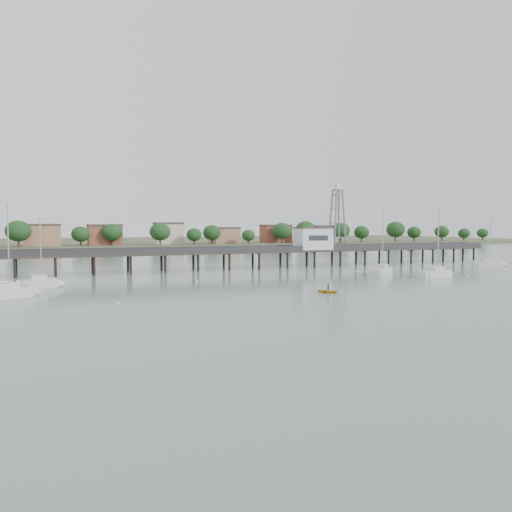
{
  "coord_description": "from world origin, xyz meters",
  "views": [
    {
      "loc": [
        -32.18,
        -42.92,
        9.57
      ],
      "look_at": [
        3.0,
        42.0,
        4.0
      ],
      "focal_mm": 35.0,
      "sensor_mm": 36.0,
      "label": 1
    }
  ],
  "objects_px": {
    "lattice_tower": "(337,219)",
    "sailboat_b": "(46,283)",
    "white_tender": "(43,281)",
    "sailboat_d": "(441,274)",
    "sailboat_a": "(16,293)",
    "sailboat_e": "(493,264)",
    "yellow_dinghy": "(328,293)",
    "sailboat_c": "(384,271)",
    "pier": "(211,253)"
  },
  "relations": [
    {
      "from": "lattice_tower",
      "to": "sailboat_b",
      "type": "relative_size",
      "value": 1.38
    },
    {
      "from": "sailboat_b",
      "to": "white_tender",
      "type": "relative_size",
      "value": 2.9
    },
    {
      "from": "sailboat_d",
      "to": "sailboat_a",
      "type": "bearing_deg",
      "value": 172.2
    },
    {
      "from": "sailboat_e",
      "to": "yellow_dinghy",
      "type": "height_order",
      "value": "sailboat_e"
    },
    {
      "from": "lattice_tower",
      "to": "sailboat_c",
      "type": "relative_size",
      "value": 1.12
    },
    {
      "from": "pier",
      "to": "sailboat_b",
      "type": "distance_m",
      "value": 38.28
    },
    {
      "from": "sailboat_c",
      "to": "white_tender",
      "type": "height_order",
      "value": "sailboat_c"
    },
    {
      "from": "sailboat_e",
      "to": "yellow_dinghy",
      "type": "distance_m",
      "value": 65.16
    },
    {
      "from": "sailboat_a",
      "to": "sailboat_c",
      "type": "relative_size",
      "value": 0.95
    },
    {
      "from": "yellow_dinghy",
      "to": "lattice_tower",
      "type": "bearing_deg",
      "value": 26.41
    },
    {
      "from": "pier",
      "to": "lattice_tower",
      "type": "distance_m",
      "value": 32.34
    },
    {
      "from": "sailboat_b",
      "to": "yellow_dinghy",
      "type": "bearing_deg",
      "value": -36.59
    },
    {
      "from": "sailboat_b",
      "to": "sailboat_d",
      "type": "bearing_deg",
      "value": -15.14
    },
    {
      "from": "sailboat_e",
      "to": "sailboat_b",
      "type": "xyz_separation_m",
      "value": [
        -97.43,
        -3.32,
        0.01
      ]
    },
    {
      "from": "white_tender",
      "to": "sailboat_c",
      "type": "bearing_deg",
      "value": 2.5
    },
    {
      "from": "white_tender",
      "to": "yellow_dinghy",
      "type": "xyz_separation_m",
      "value": [
        37.92,
        -28.21,
        -0.44
      ]
    },
    {
      "from": "sailboat_a",
      "to": "sailboat_d",
      "type": "bearing_deg",
      "value": -26.91
    },
    {
      "from": "sailboat_c",
      "to": "white_tender",
      "type": "bearing_deg",
      "value": 136.44
    },
    {
      "from": "sailboat_c",
      "to": "yellow_dinghy",
      "type": "distance_m",
      "value": 31.04
    },
    {
      "from": "sailboat_e",
      "to": "pier",
      "type": "bearing_deg",
      "value": -167.56
    },
    {
      "from": "white_tender",
      "to": "pier",
      "type": "bearing_deg",
      "value": 32.04
    },
    {
      "from": "sailboat_d",
      "to": "lattice_tower",
      "type": "bearing_deg",
      "value": 90.29
    },
    {
      "from": "pier",
      "to": "sailboat_d",
      "type": "bearing_deg",
      "value": -40.46
    },
    {
      "from": "sailboat_b",
      "to": "sailboat_c",
      "type": "height_order",
      "value": "sailboat_c"
    },
    {
      "from": "lattice_tower",
      "to": "yellow_dinghy",
      "type": "height_order",
      "value": "lattice_tower"
    },
    {
      "from": "sailboat_a",
      "to": "sailboat_e",
      "type": "xyz_separation_m",
      "value": [
        101.0,
        13.43,
        0.0
      ]
    },
    {
      "from": "pier",
      "to": "sailboat_e",
      "type": "distance_m",
      "value": 66.52
    },
    {
      "from": "sailboat_d",
      "to": "sailboat_b",
      "type": "bearing_deg",
      "value": 163.76
    },
    {
      "from": "pier",
      "to": "sailboat_c",
      "type": "distance_m",
      "value": 36.27
    },
    {
      "from": "sailboat_d",
      "to": "sailboat_c",
      "type": "bearing_deg",
      "value": 121.97
    },
    {
      "from": "sailboat_e",
      "to": "sailboat_b",
      "type": "height_order",
      "value": "sailboat_e"
    },
    {
      "from": "sailboat_a",
      "to": "yellow_dinghy",
      "type": "bearing_deg",
      "value": -42.54
    },
    {
      "from": "lattice_tower",
      "to": "white_tender",
      "type": "relative_size",
      "value": 4.0
    },
    {
      "from": "sailboat_e",
      "to": "sailboat_d",
      "type": "xyz_separation_m",
      "value": [
        -29.06,
        -14.28,
        -0.0
      ]
    },
    {
      "from": "lattice_tower",
      "to": "white_tender",
      "type": "bearing_deg",
      "value": -168.54
    },
    {
      "from": "white_tender",
      "to": "sailboat_a",
      "type": "bearing_deg",
      "value": -90.23
    },
    {
      "from": "sailboat_b",
      "to": "white_tender",
      "type": "distance_m",
      "value": 6.13
    },
    {
      "from": "sailboat_e",
      "to": "sailboat_c",
      "type": "distance_m",
      "value": 36.29
    },
    {
      "from": "pier",
      "to": "sailboat_e",
      "type": "bearing_deg",
      "value": -13.89
    },
    {
      "from": "sailboat_d",
      "to": "white_tender",
      "type": "relative_size",
      "value": 3.43
    },
    {
      "from": "sailboat_b",
      "to": "yellow_dinghy",
      "type": "distance_m",
      "value": 43.48
    },
    {
      "from": "sailboat_e",
      "to": "lattice_tower",
      "type": "bearing_deg",
      "value": -179.47
    },
    {
      "from": "sailboat_d",
      "to": "white_tender",
      "type": "distance_m",
      "value": 70.94
    },
    {
      "from": "pier",
      "to": "sailboat_e",
      "type": "xyz_separation_m",
      "value": [
        64.5,
        -15.95,
        -3.15
      ]
    },
    {
      "from": "sailboat_c",
      "to": "white_tender",
      "type": "relative_size",
      "value": 3.57
    },
    {
      "from": "pier",
      "to": "sailboat_c",
      "type": "height_order",
      "value": "sailboat_c"
    },
    {
      "from": "sailboat_b",
      "to": "sailboat_d",
      "type": "height_order",
      "value": "sailboat_d"
    },
    {
      "from": "pier",
      "to": "sailboat_b",
      "type": "bearing_deg",
      "value": -149.67
    },
    {
      "from": "pier",
      "to": "sailboat_b",
      "type": "xyz_separation_m",
      "value": [
        -32.93,
        -19.27,
        -3.14
      ]
    },
    {
      "from": "white_tender",
      "to": "yellow_dinghy",
      "type": "distance_m",
      "value": 47.26
    }
  ]
}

